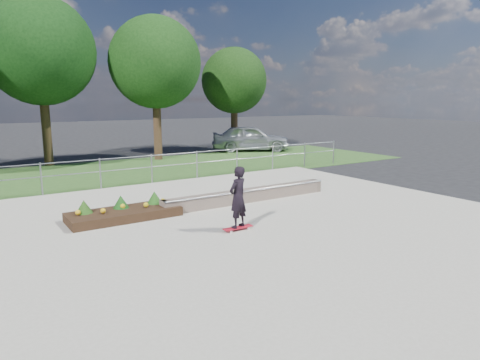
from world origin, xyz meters
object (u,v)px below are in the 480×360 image
object	(u,v)px
grind_ledge	(249,195)
planter_bed	(124,212)
skateboarder	(238,197)
parked_car	(250,138)

from	to	relation	value
grind_ledge	planter_bed	distance (m)	4.03
planter_bed	skateboarder	xyz separation A→B (m)	(2.04, -2.68, 0.66)
parked_car	skateboarder	bearing A→B (deg)	173.03
planter_bed	parked_car	size ratio (longest dim) A/B	0.60
grind_ledge	planter_bed	xyz separation A→B (m)	(-4.02, 0.27, -0.02)
grind_ledge	skateboarder	distance (m)	3.19
planter_bed	skateboarder	distance (m)	3.43
skateboarder	parked_car	xyz separation A→B (m)	(10.15, 14.04, -0.06)
planter_bed	skateboarder	world-z (taller)	skateboarder
grind_ledge	skateboarder	size ratio (longest dim) A/B	3.67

